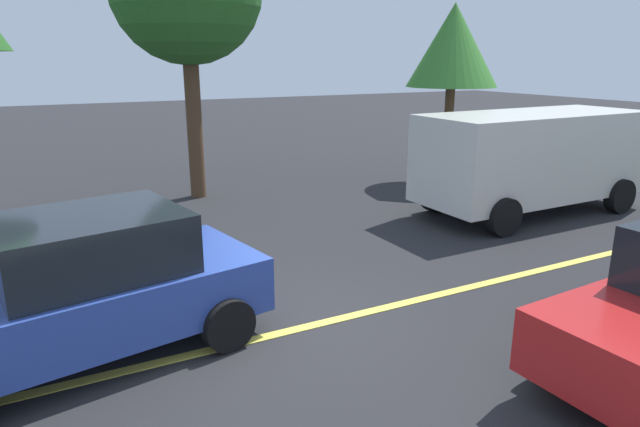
# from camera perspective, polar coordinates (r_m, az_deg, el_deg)

# --- Properties ---
(ground_plane) EXTENTS (80.00, 80.00, 0.00)m
(ground_plane) POSITION_cam_1_polar(r_m,az_deg,el_deg) (7.15, -3.00, -12.00)
(ground_plane) COLOR #262628
(lane_marking_centre) EXTENTS (28.00, 0.16, 0.01)m
(lane_marking_centre) POSITION_cam_1_polar(r_m,az_deg,el_deg) (8.70, 15.40, -7.29)
(lane_marking_centre) COLOR #E0D14C
(white_van) EXTENTS (5.22, 2.31, 2.20)m
(white_van) POSITION_cam_1_polar(r_m,az_deg,el_deg) (12.94, 20.90, 5.56)
(white_van) COLOR silver
(white_van) RESTS_ON ground_plane
(car_blue_mid_road) EXTENTS (4.36, 2.57, 1.66)m
(car_blue_mid_road) POSITION_cam_1_polar(r_m,az_deg,el_deg) (6.83, -23.34, -7.08)
(car_blue_mid_road) COLOR #2D479E
(car_blue_mid_road) RESTS_ON ground_plane
(tree_left_verge) EXTENTS (2.38, 2.38, 4.70)m
(tree_left_verge) POSITION_cam_1_polar(r_m,az_deg,el_deg) (15.46, 13.56, 16.39)
(tree_left_verge) COLOR #513823
(tree_left_verge) RESTS_ON ground_plane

